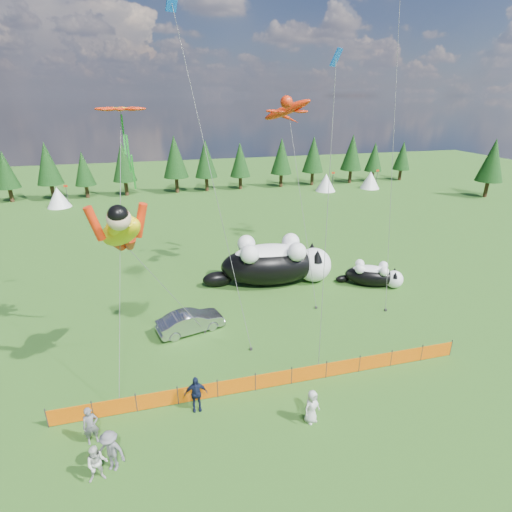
# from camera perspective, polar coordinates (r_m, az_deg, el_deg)

# --- Properties ---
(ground) EXTENTS (160.00, 160.00, 0.00)m
(ground) POSITION_cam_1_polar(r_m,az_deg,el_deg) (24.67, 0.41, -13.86)
(ground) COLOR #0E390A
(ground) RESTS_ON ground
(safety_fence) EXTENTS (22.06, 0.06, 1.10)m
(safety_fence) POSITION_cam_1_polar(r_m,az_deg,el_deg) (22.08, 2.53, -17.19)
(safety_fence) COLOR #262626
(safety_fence) RESTS_ON ground
(tree_line) EXTENTS (90.00, 4.00, 8.00)m
(tree_line) POSITION_cam_1_polar(r_m,az_deg,el_deg) (65.37, -10.14, 12.41)
(tree_line) COLOR black
(tree_line) RESTS_ON ground
(festival_tents) EXTENTS (50.00, 3.20, 2.80)m
(festival_tents) POSITION_cam_1_polar(r_m,az_deg,el_deg) (62.87, 0.62, 9.96)
(festival_tents) COLOR white
(festival_tents) RESTS_ON ground
(cat_large) EXTENTS (10.64, 4.67, 3.84)m
(cat_large) POSITION_cam_1_polar(r_m,az_deg,el_deg) (32.53, 2.77, -0.90)
(cat_large) COLOR black
(cat_large) RESTS_ON ground
(cat_small) EXTENTS (4.94, 3.57, 1.94)m
(cat_small) POSITION_cam_1_polar(r_m,az_deg,el_deg) (33.77, 16.40, -2.61)
(cat_small) COLOR black
(cat_small) RESTS_ON ground
(car) EXTENTS (4.59, 2.55, 1.43)m
(car) POSITION_cam_1_polar(r_m,az_deg,el_deg) (26.76, -9.32, -9.22)
(car) COLOR #ABABB0
(car) RESTS_ON ground
(spectator_a) EXTENTS (0.77, 0.60, 1.86)m
(spectator_a) POSITION_cam_1_polar(r_m,az_deg,el_deg) (20.42, -22.54, -21.50)
(spectator_a) COLOR slate
(spectator_a) RESTS_ON ground
(spectator_b) EXTENTS (0.85, 0.52, 1.72)m
(spectator_b) POSITION_cam_1_polar(r_m,az_deg,el_deg) (18.93, -21.76, -25.86)
(spectator_b) COLOR beige
(spectator_b) RESTS_ON ground
(spectator_c) EXTENTS (1.16, 0.64, 1.93)m
(spectator_c) POSITION_cam_1_polar(r_m,az_deg,el_deg) (20.72, -8.60, -18.88)
(spectator_c) COLOR #141C37
(spectator_c) RESTS_ON ground
(spectator_d) EXTENTS (1.41, 1.16, 1.95)m
(spectator_d) POSITION_cam_1_polar(r_m,az_deg,el_deg) (19.04, -20.06, -24.71)
(spectator_d) COLOR slate
(spectator_d) RESTS_ON ground
(spectator_e) EXTENTS (1.00, 0.82, 1.75)m
(spectator_e) POSITION_cam_1_polar(r_m,az_deg,el_deg) (20.18, 7.96, -20.53)
(spectator_e) COLOR beige
(spectator_e) RESTS_ON ground
(superhero_kite) EXTENTS (7.06, 5.75, 10.84)m
(superhero_kite) POSITION_cam_1_polar(r_m,az_deg,el_deg) (20.82, -18.82, 3.34)
(superhero_kite) COLOR yellow
(superhero_kite) RESTS_ON ground
(gecko_kite) EXTENTS (6.25, 10.62, 15.41)m
(gecko_kite) POSITION_cam_1_polar(r_m,az_deg,el_deg) (32.77, 4.44, 20.09)
(gecko_kite) COLOR red
(gecko_kite) RESTS_ON ground
(flower_kite) EXTENTS (3.07, 6.95, 14.76)m
(flower_kite) POSITION_cam_1_polar(r_m,az_deg,el_deg) (21.96, -18.75, 18.82)
(flower_kite) COLOR red
(flower_kite) RESTS_ON ground
(diamond_kite_a) EXTENTS (3.64, 5.47, 20.12)m
(diamond_kite_a) POSITION_cam_1_polar(r_m,az_deg,el_deg) (25.09, -11.42, 30.19)
(diamond_kite_a) COLOR blue
(diamond_kite_a) RESTS_ON ground
(diamond_kite_c) EXTENTS (1.17, 2.27, 16.86)m
(diamond_kite_c) POSITION_cam_1_polar(r_m,az_deg,el_deg) (20.43, 11.28, 24.28)
(diamond_kite_c) COLOR blue
(diamond_kite_c) RESTS_ON ground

